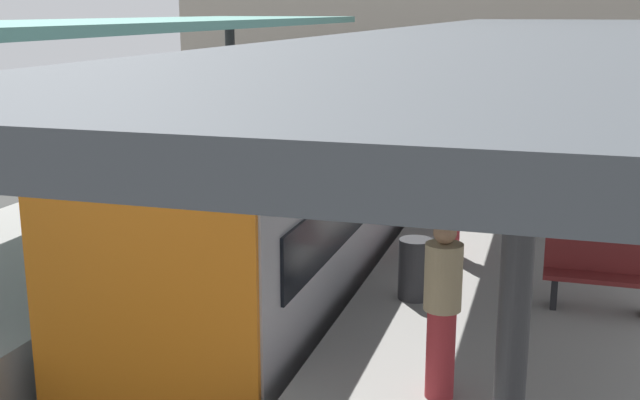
{
  "coord_description": "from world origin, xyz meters",
  "views": [
    {
      "loc": [
        4.0,
        -10.57,
        4.68
      ],
      "look_at": [
        0.3,
        1.75,
        1.57
      ],
      "focal_mm": 44.34,
      "sensor_mm": 36.0,
      "label": 1
    }
  ],
  "objects_px": {
    "commuter_train": "(324,175)",
    "litter_bin": "(415,269)",
    "platform_sign": "(579,140)",
    "platform_bench": "(601,274)",
    "passenger_far_end": "(452,199)",
    "passenger_mid_platform": "(442,307)"
  },
  "relations": [
    {
      "from": "commuter_train",
      "to": "litter_bin",
      "type": "distance_m",
      "value": 4.54
    },
    {
      "from": "platform_bench",
      "to": "passenger_mid_platform",
      "type": "relative_size",
      "value": 0.79
    },
    {
      "from": "platform_bench",
      "to": "commuter_train",
      "type": "bearing_deg",
      "value": 142.67
    },
    {
      "from": "litter_bin",
      "to": "passenger_far_end",
      "type": "bearing_deg",
      "value": 84.61
    },
    {
      "from": "passenger_mid_platform",
      "to": "passenger_far_end",
      "type": "xyz_separation_m",
      "value": [
        -0.51,
        4.63,
        -0.04
      ]
    },
    {
      "from": "litter_bin",
      "to": "passenger_mid_platform",
      "type": "distance_m",
      "value": 2.75
    },
    {
      "from": "platform_bench",
      "to": "litter_bin",
      "type": "bearing_deg",
      "value": -172.71
    },
    {
      "from": "commuter_train",
      "to": "passenger_mid_platform",
      "type": "distance_m",
      "value": 7.17
    },
    {
      "from": "platform_sign",
      "to": "passenger_mid_platform",
      "type": "bearing_deg",
      "value": -101.81
    },
    {
      "from": "platform_bench",
      "to": "passenger_far_end",
      "type": "xyz_separation_m",
      "value": [
        -2.11,
        1.73,
        0.42
      ]
    },
    {
      "from": "commuter_train",
      "to": "passenger_mid_platform",
      "type": "relative_size",
      "value": 7.66
    },
    {
      "from": "platform_sign",
      "to": "litter_bin",
      "type": "relative_size",
      "value": 2.76
    },
    {
      "from": "platform_bench",
      "to": "passenger_far_end",
      "type": "distance_m",
      "value": 2.76
    },
    {
      "from": "platform_sign",
      "to": "passenger_far_end",
      "type": "height_order",
      "value": "platform_sign"
    },
    {
      "from": "commuter_train",
      "to": "platform_bench",
      "type": "xyz_separation_m",
      "value": [
        4.68,
        -3.56,
        -0.26
      ]
    },
    {
      "from": "platform_sign",
      "to": "passenger_mid_platform",
      "type": "xyz_separation_m",
      "value": [
        -1.3,
        -6.23,
        -0.7
      ]
    },
    {
      "from": "litter_bin",
      "to": "platform_bench",
      "type": "bearing_deg",
      "value": 7.29
    },
    {
      "from": "platform_bench",
      "to": "passenger_far_end",
      "type": "height_order",
      "value": "passenger_far_end"
    },
    {
      "from": "platform_sign",
      "to": "litter_bin",
      "type": "bearing_deg",
      "value": -119.02
    },
    {
      "from": "litter_bin",
      "to": "passenger_mid_platform",
      "type": "bearing_deg",
      "value": -74.88
    },
    {
      "from": "passenger_far_end",
      "to": "platform_sign",
      "type": "bearing_deg",
      "value": 41.33
    },
    {
      "from": "platform_sign",
      "to": "litter_bin",
      "type": "xyz_separation_m",
      "value": [
        -2.01,
        -3.62,
        -1.22
      ]
    }
  ]
}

